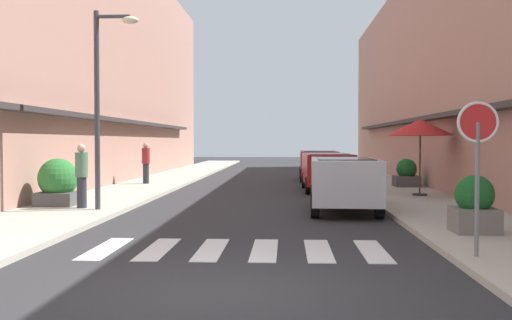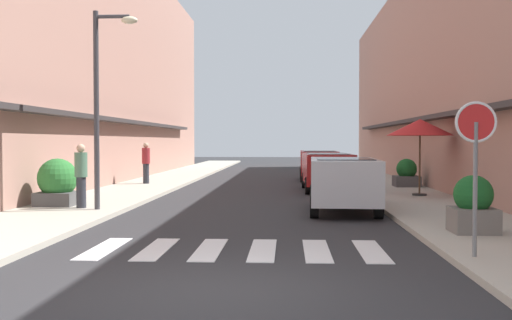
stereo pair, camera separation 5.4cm
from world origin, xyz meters
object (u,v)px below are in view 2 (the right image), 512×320
at_px(parked_car_near, 343,178).
at_px(pedestrian_walking_near, 81,174).
at_px(planter_midblock, 58,183).
at_px(pedestrian_walking_far, 146,162).
at_px(planter_corner, 473,206).
at_px(parked_car_mid, 327,167).
at_px(street_lamp, 103,88).
at_px(planter_far, 407,174).
at_px(parked_car_far, 319,162).
at_px(cafe_umbrella, 420,128).
at_px(round_street_sign, 476,138).

bearing_deg(parked_car_near, pedestrian_walking_near, -176.63).
distance_m(planter_midblock, pedestrian_walking_far, 8.68).
distance_m(planter_corner, planter_midblock, 11.12).
bearing_deg(parked_car_mid, parked_car_near, -90.00).
xyz_separation_m(planter_midblock, pedestrian_walking_far, (0.44, 8.66, 0.30)).
xyz_separation_m(parked_car_mid, street_lamp, (-6.39, -7.49, 2.41)).
bearing_deg(planter_far, pedestrian_walking_far, 174.25).
height_order(parked_car_near, planter_far, parked_car_near).
distance_m(parked_car_far, cafe_umbrella, 9.70).
height_order(planter_midblock, planter_far, planter_midblock).
relative_size(street_lamp, planter_midblock, 3.95).
height_order(parked_car_far, cafe_umbrella, cafe_umbrella).
height_order(street_lamp, planter_corner, street_lamp).
height_order(parked_car_mid, pedestrian_walking_near, pedestrian_walking_near).
distance_m(round_street_sign, pedestrian_walking_far, 18.07).
xyz_separation_m(parked_car_mid, parked_car_far, (-0.00, 6.21, -0.00)).
relative_size(parked_car_near, street_lamp, 0.81).
relative_size(street_lamp, pedestrian_walking_far, 2.99).
bearing_deg(round_street_sign, street_lamp, 142.15).
bearing_deg(pedestrian_walking_near, street_lamp, -75.85).
bearing_deg(planter_corner, street_lamp, 157.44).
xyz_separation_m(parked_car_near, round_street_sign, (1.41, -6.79, 1.06)).
bearing_deg(planter_far, parked_car_near, -112.63).
bearing_deg(parked_car_far, planter_midblock, -122.15).
height_order(cafe_umbrella, pedestrian_walking_near, cafe_umbrella).
bearing_deg(pedestrian_walking_near, parked_car_mid, -7.46).
bearing_deg(pedestrian_walking_near, parked_car_near, -49.31).
distance_m(street_lamp, pedestrian_walking_near, 2.43).
distance_m(cafe_umbrella, pedestrian_walking_far, 11.69).
relative_size(round_street_sign, street_lamp, 0.46).
distance_m(parked_car_mid, pedestrian_walking_near, 10.11).
distance_m(parked_car_mid, round_street_sign, 13.66).
distance_m(parked_car_near, planter_midblock, 8.02).
relative_size(parked_car_near, round_street_sign, 1.74).
height_order(parked_car_near, street_lamp, street_lamp).
relative_size(parked_car_mid, cafe_umbrella, 1.73).
bearing_deg(planter_corner, pedestrian_walking_near, 157.39).
xyz_separation_m(round_street_sign, pedestrian_walking_far, (-8.99, 15.65, -0.93)).
distance_m(parked_car_near, planter_far, 8.42).
height_order(round_street_sign, planter_corner, round_street_sign).
xyz_separation_m(round_street_sign, cafe_umbrella, (1.47, 10.60, 0.40)).
xyz_separation_m(parked_car_far, planter_midblock, (-8.02, -12.76, -0.17)).
bearing_deg(parked_car_mid, cafe_umbrella, -45.57).
bearing_deg(parked_car_far, street_lamp, -115.00).
distance_m(parked_car_mid, cafe_umbrella, 4.37).
bearing_deg(parked_car_far, planter_far, -58.04).
distance_m(planter_corner, pedestrian_walking_far, 16.36).
bearing_deg(planter_corner, pedestrian_walking_far, 126.52).
relative_size(planter_corner, pedestrian_walking_far, 0.65).
xyz_separation_m(round_street_sign, planter_far, (1.83, 14.56, -1.37)).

